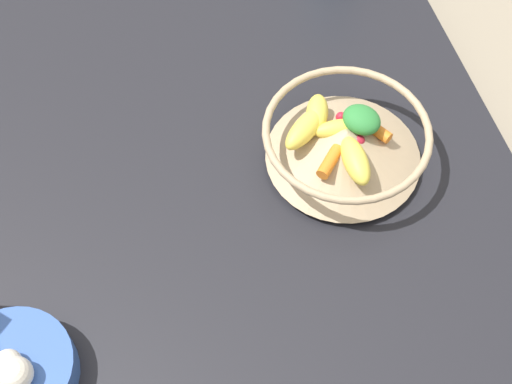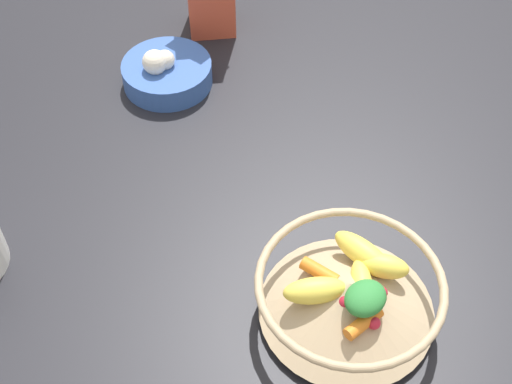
# 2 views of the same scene
# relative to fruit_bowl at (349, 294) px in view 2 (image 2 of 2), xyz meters

# --- Properties ---
(ground_plane) EXTENTS (6.00, 6.00, 0.00)m
(ground_plane) POSITION_rel_fruit_bowl_xyz_m (0.10, -0.34, -0.08)
(ground_plane) COLOR gray
(countertop) EXTENTS (1.12, 1.12, 0.04)m
(countertop) POSITION_rel_fruit_bowl_xyz_m (0.10, -0.34, -0.06)
(countertop) COLOR black
(countertop) RESTS_ON ground_plane
(fruit_bowl) EXTENTS (0.21, 0.21, 0.08)m
(fruit_bowl) POSITION_rel_fruit_bowl_xyz_m (0.00, 0.00, 0.00)
(fruit_bowl) COLOR tan
(fruit_bowl) RESTS_ON countertop
(garlic_bowl) EXTENTS (0.14, 0.14, 0.07)m
(garlic_bowl) POSITION_rel_fruit_bowl_xyz_m (0.19, -0.44, -0.02)
(garlic_bowl) COLOR #3356A3
(garlic_bowl) RESTS_ON countertop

